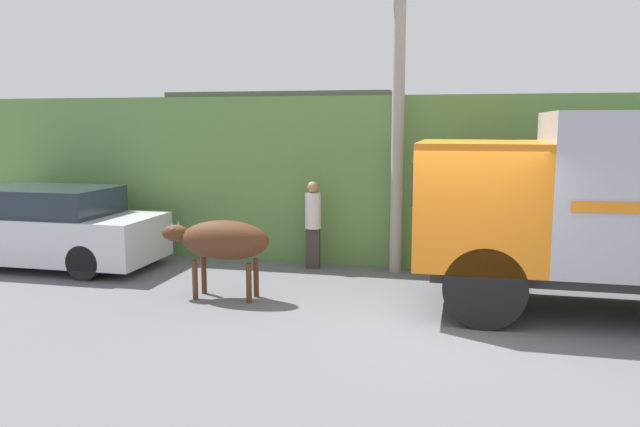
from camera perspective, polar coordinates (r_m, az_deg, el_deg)
The scene contains 7 objects.
ground_plane at distance 8.99m, azimuth 11.53°, elevation -10.53°, with size 60.00×60.00×0.00m, color slate.
hillside_embankment at distance 15.09m, azimuth 12.46°, elevation 3.66°, with size 32.00×5.64×3.41m.
building_backdrop at distance 14.40m, azimuth -2.70°, elevation 3.91°, with size 4.83×2.70×3.52m.
brown_cow at distance 10.33m, azimuth -8.94°, elevation -2.48°, with size 1.86×0.65×1.30m.
parked_suv at distance 13.68m, azimuth -24.01°, elevation -1.24°, with size 4.76×1.87×1.60m.
pedestrian_on_hill at distance 12.30m, azimuth -0.65°, elevation -0.61°, with size 0.35×0.35×1.74m.
utility_pole at distance 11.95m, azimuth 7.16°, elevation 9.82°, with size 0.90×0.23×6.19m.
Camera 1 is at (0.17, -8.51, 2.88)m, focal length 35.00 mm.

